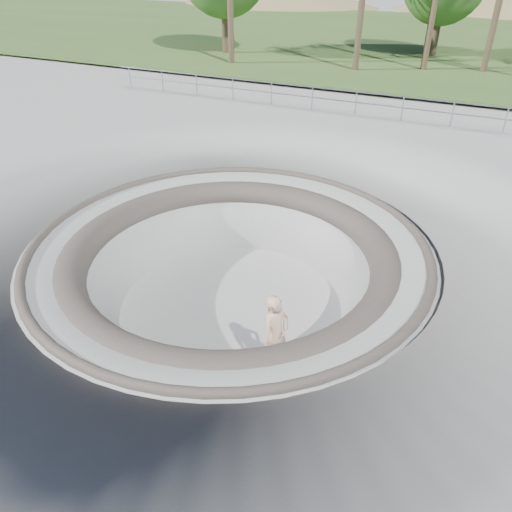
# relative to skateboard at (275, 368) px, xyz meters

# --- Properties ---
(ground) EXTENTS (180.00, 180.00, 0.00)m
(ground) POSITION_rel_skateboard_xyz_m (-2.08, 1.84, 1.83)
(ground) COLOR #AAAAA4
(ground) RESTS_ON ground
(skate_bowl) EXTENTS (14.00, 14.00, 4.10)m
(skate_bowl) POSITION_rel_skateboard_xyz_m (-2.08, 1.84, -0.00)
(skate_bowl) COLOR #AAAAA4
(skate_bowl) RESTS_ON ground
(grass_strip) EXTENTS (180.00, 36.00, 0.12)m
(grass_strip) POSITION_rel_skateboard_xyz_m (-2.08, 35.84, 2.05)
(grass_strip) COLOR #315622
(grass_strip) RESTS_ON ground
(distant_hills) EXTENTS (103.20, 45.00, 28.60)m
(distant_hills) POSITION_rel_skateboard_xyz_m (1.70, 59.01, -5.19)
(distant_hills) COLOR olive
(distant_hills) RESTS_ON ground
(safety_railing) EXTENTS (25.00, 0.06, 1.03)m
(safety_railing) POSITION_rel_skateboard_xyz_m (-2.08, 13.84, 2.52)
(safety_railing) COLOR gray
(safety_railing) RESTS_ON ground
(skateboard) EXTENTS (0.91, 0.27, 0.09)m
(skateboard) POSITION_rel_skateboard_xyz_m (0.00, 0.00, 0.00)
(skateboard) COLOR olive
(skateboard) RESTS_ON ground
(skater) EXTENTS (0.70, 0.85, 2.01)m
(skater) POSITION_rel_skateboard_xyz_m (0.00, -0.00, 1.03)
(skater) COLOR #DAAF8D
(skater) RESTS_ON skateboard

